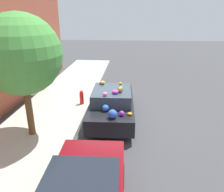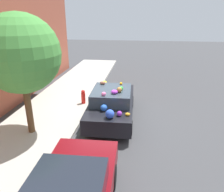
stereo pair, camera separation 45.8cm
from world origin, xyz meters
The scene contains 5 objects.
ground_plane centered at (0.00, 0.00, 0.00)m, with size 60.00×60.00×0.00m, color #424244.
sidewalk_curb centered at (0.00, 2.70, 0.07)m, with size 24.00×3.20×0.13m.
street_tree centered at (-1.80, 2.71, 3.08)m, with size 2.72×2.72×4.32m.
fire_hydrant centered at (1.20, 1.47, 0.48)m, with size 0.20×0.20×0.70m.
art_car centered at (-0.03, -0.14, 0.72)m, with size 4.33×1.94×1.62m.
Camera 1 is at (-8.72, -0.88, 4.36)m, focal length 35.00 mm.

